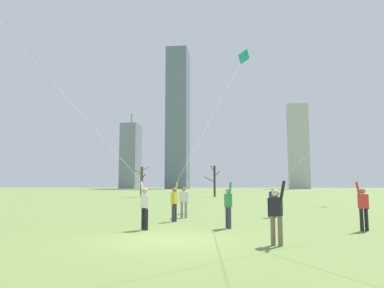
% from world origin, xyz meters
% --- Properties ---
extents(ground_plane, '(400.00, 400.00, 0.00)m').
position_xyz_m(ground_plane, '(0.00, 0.00, 0.00)').
color(ground_plane, olive).
extents(kite_flyer_midfield_left_yellow, '(7.18, 7.17, 17.89)m').
position_xyz_m(kite_flyer_midfield_left_yellow, '(3.10, 2.11, 3.99)').
color(kite_flyer_midfield_left_yellow, '#33384C').
rests_on(kite_flyer_midfield_left_yellow, ground).
extents(kite_flyer_far_back_green, '(6.41, 4.78, 19.22)m').
position_xyz_m(kite_flyer_far_back_green, '(5.51, 1.98, 5.73)').
color(kite_flyer_far_back_green, black).
rests_on(kite_flyer_far_back_green, ground).
extents(kite_flyer_midfield_center_white, '(9.00, 4.81, 11.68)m').
position_xyz_m(kite_flyer_midfield_center_white, '(5.08, -1.52, 3.06)').
color(kite_flyer_midfield_center_white, '#726656').
rests_on(kite_flyer_midfield_center_white, ground).
extents(kite_flyer_foreground_left_pink, '(11.20, 4.65, 12.39)m').
position_xyz_m(kite_flyer_foreground_left_pink, '(-2.65, 2.87, 2.23)').
color(kite_flyer_foreground_left_pink, black).
rests_on(kite_flyer_foreground_left_pink, ground).
extents(kite_flyer_midfield_right_teal, '(4.25, 11.33, 12.46)m').
position_xyz_m(kite_flyer_midfield_right_teal, '(-0.09, 7.67, 3.08)').
color(kite_flyer_midfield_right_teal, '#33384C').
rests_on(kite_flyer_midfield_right_teal, ground).
extents(bystander_far_off_by_trees, '(0.49, 0.29, 1.62)m').
position_xyz_m(bystander_far_off_by_trees, '(4.13, 8.55, 0.90)').
color(bystander_far_off_by_trees, '#33384C').
rests_on(bystander_far_off_by_trees, ground).
extents(bystander_strolling_midfield, '(0.51, 0.22, 1.62)m').
position_xyz_m(bystander_strolling_midfield, '(-0.64, 7.55, 0.90)').
color(bystander_strolling_midfield, gray).
rests_on(bystander_strolling_midfield, ground).
extents(bare_tree_right_of_center, '(2.16, 2.96, 4.42)m').
position_xyz_m(bare_tree_right_of_center, '(-11.50, 38.70, 2.39)').
color(bare_tree_right_of_center, brown).
rests_on(bare_tree_right_of_center, ground).
extents(bare_tree_left_of_center, '(2.34, 1.65, 4.53)m').
position_xyz_m(bare_tree_left_of_center, '(-1.19, 40.76, 2.37)').
color(bare_tree_left_of_center, '#423326').
rests_on(bare_tree_left_of_center, ground).
extents(skyline_slender_spire, '(7.46, 11.28, 34.78)m').
position_xyz_m(skyline_slender_spire, '(-47.11, 148.85, 14.92)').
color(skyline_slender_spire, gray).
rests_on(skyline_slender_spire, ground).
extents(skyline_tall_tower, '(9.02, 11.79, 60.97)m').
position_xyz_m(skyline_tall_tower, '(-23.40, 139.65, 30.49)').
color(skyline_tall_tower, slate).
rests_on(skyline_tall_tower, ground).
extents(skyline_mid_tower_left, '(8.28, 5.80, 36.05)m').
position_xyz_m(skyline_mid_tower_left, '(27.78, 143.66, 18.03)').
color(skyline_mid_tower_left, '#B2B2B7').
rests_on(skyline_mid_tower_left, ground).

